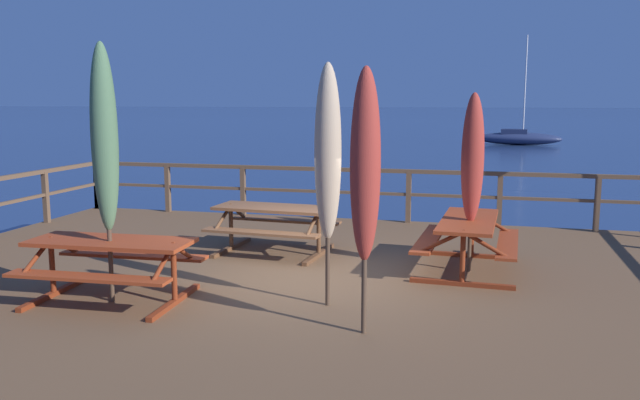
{
  "coord_description": "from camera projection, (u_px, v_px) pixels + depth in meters",
  "views": [
    {
      "loc": [
        2.34,
        -8.57,
        3.17
      ],
      "look_at": [
        0.0,
        0.7,
        1.7
      ],
      "focal_mm": 36.45,
      "sensor_mm": 36.0,
      "label": 1
    }
  ],
  "objects": [
    {
      "name": "picnic_table_back_left",
      "position": [
        111.0,
        256.0,
        8.04
      ],
      "size": [
        2.07,
        1.48,
        0.78
      ],
      "color": "#993819",
      "rests_on": "wooden_deck"
    },
    {
      "name": "patio_umbrella_short_back",
      "position": [
        365.0,
        167.0,
        6.7
      ],
      "size": [
        0.32,
        0.32,
        2.82
      ],
      "color": "#4C3828",
      "rests_on": "wooden_deck"
    },
    {
      "name": "patio_umbrella_tall_front",
      "position": [
        105.0,
        139.0,
        7.76
      ],
      "size": [
        0.32,
        0.32,
        3.16
      ],
      "color": "#4C3828",
      "rests_on": "wooden_deck"
    },
    {
      "name": "picnic_table_mid_left",
      "position": [
        468.0,
        233.0,
        9.44
      ],
      "size": [
        1.51,
        2.12,
        0.78
      ],
      "color": "#993819",
      "rests_on": "wooden_deck"
    },
    {
      "name": "patio_umbrella_tall_back_left",
      "position": [
        328.0,
        154.0,
        7.64
      ],
      "size": [
        0.32,
        0.32,
        2.91
      ],
      "color": "#4C3828",
      "rests_on": "wooden_deck"
    },
    {
      "name": "ground_plane",
      "position": [
        308.0,
        325.0,
        9.26
      ],
      "size": [
        600.0,
        600.0,
        0.0
      ],
      "primitive_type": "plane",
      "color": "navy"
    },
    {
      "name": "railing_waterside_far",
      "position": [
        365.0,
        185.0,
        13.37
      ],
      "size": [
        12.62,
        0.1,
        1.09
      ],
      "color": "brown",
      "rests_on": "wooden_deck"
    },
    {
      "name": "picnic_table_back_right",
      "position": [
        274.0,
        219.0,
        10.56
      ],
      "size": [
        1.99,
        1.53,
        0.78
      ],
      "color": "brown",
      "rests_on": "wooden_deck"
    },
    {
      "name": "patio_umbrella_tall_mid_right",
      "position": [
        473.0,
        159.0,
        9.2
      ],
      "size": [
        0.32,
        0.32,
        2.58
      ],
      "color": "#4C3828",
      "rests_on": "wooden_deck"
    },
    {
      "name": "sailboat_distant",
      "position": [
        518.0,
        138.0,
        46.73
      ],
      "size": [
        6.13,
        2.23,
        7.72
      ],
      "color": "navy",
      "rests_on": "ground"
    },
    {
      "name": "wooden_deck",
      "position": [
        308.0,
        301.0,
        9.2
      ],
      "size": [
        12.82,
        9.33,
        0.7
      ],
      "primitive_type": "cube",
      "color": "brown",
      "rests_on": "ground"
    }
  ]
}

